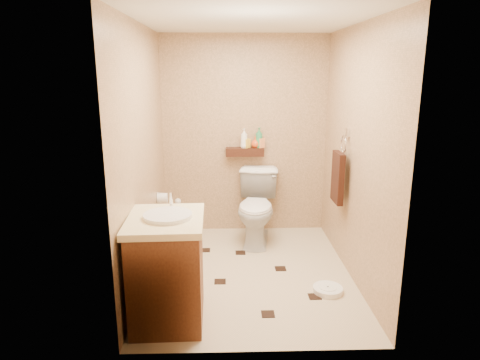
{
  "coord_description": "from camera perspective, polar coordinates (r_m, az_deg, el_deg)",
  "views": [
    {
      "loc": [
        -0.22,
        -3.94,
        1.97
      ],
      "look_at": [
        -0.09,
        0.25,
        0.9
      ],
      "focal_mm": 32.0,
      "sensor_mm": 36.0,
      "label": 1
    }
  ],
  "objects": [
    {
      "name": "bottle_b",
      "position": [
        5.18,
        0.86,
        5.22
      ],
      "size": [
        0.1,
        0.1,
        0.16
      ],
      "primitive_type": "imported",
      "rotation": [
        0.0,
        0.0,
        5.52
      ],
      "color": "yellow",
      "rests_on": "wall_shelf"
    },
    {
      "name": "toilet_brush",
      "position": [
        5.36,
        -8.18,
        -5.55
      ],
      "size": [
        0.11,
        0.11,
        0.47
      ],
      "color": "#175C52",
      "rests_on": "ground"
    },
    {
      "name": "toilet",
      "position": [
        5.03,
        2.27,
        -3.68
      ],
      "size": [
        0.57,
        0.87,
        0.84
      ],
      "primitive_type": "imported",
      "rotation": [
        0.0,
        0.0,
        -0.13
      ],
      "color": "white",
      "rests_on": "ground"
    },
    {
      "name": "bottle_d",
      "position": [
        5.18,
        2.55,
        5.67
      ],
      "size": [
        0.13,
        0.13,
        0.24
      ],
      "primitive_type": "imported",
      "rotation": [
        0.0,
        0.0,
        2.71
      ],
      "color": "#2D8853",
      "rests_on": "wall_shelf"
    },
    {
      "name": "wall_right",
      "position": [
        4.19,
        15.15,
        3.22
      ],
      "size": [
        0.04,
        2.5,
        2.4
      ],
      "primitive_type": "cube",
      "color": "tan",
      "rests_on": "ground"
    },
    {
      "name": "wall_left",
      "position": [
        4.09,
        -12.81,
        3.08
      ],
      "size": [
        0.04,
        2.5,
        2.4
      ],
      "primitive_type": "cube",
      "color": "tan",
      "rests_on": "ground"
    },
    {
      "name": "wall_front",
      "position": [
        2.8,
        2.72,
        -1.68
      ],
      "size": [
        2.0,
        0.04,
        2.4
      ],
      "primitive_type": "cube",
      "color": "tan",
      "rests_on": "ground"
    },
    {
      "name": "bottle_a",
      "position": [
        5.17,
        0.55,
        5.61
      ],
      "size": [
        0.12,
        0.12,
        0.23
      ],
      "primitive_type": "imported",
      "rotation": [
        0.0,
        0.0,
        5.76
      ],
      "color": "white",
      "rests_on": "wall_shelf"
    },
    {
      "name": "floor_accents",
      "position": [
        4.36,
        1.66,
        -12.52
      ],
      "size": [
        1.14,
        1.44,
        0.01
      ],
      "color": "black",
      "rests_on": "ground"
    },
    {
      "name": "bathroom_scale",
      "position": [
        4.13,
        11.62,
        -14.12
      ],
      "size": [
        0.32,
        0.32,
        0.05
      ],
      "rotation": [
        0.0,
        0.0,
        0.19
      ],
      "color": "white",
      "rests_on": "ground"
    },
    {
      "name": "bottle_c",
      "position": [
        5.19,
        2.11,
        5.09
      ],
      "size": [
        0.15,
        0.15,
        0.14
      ],
      "primitive_type": "imported",
      "rotation": [
        0.0,
        0.0,
        3.62
      ],
      "color": "#DA4B19",
      "rests_on": "wall_shelf"
    },
    {
      "name": "wall_shelf",
      "position": [
        5.2,
        0.64,
        3.78
      ],
      "size": [
        0.46,
        0.14,
        0.1
      ],
      "primitive_type": "cube",
      "color": "#3E1C10",
      "rests_on": "wall_back"
    },
    {
      "name": "toilet_paper",
      "position": [
        4.84,
        -10.31,
        -2.36
      ],
      "size": [
        0.12,
        0.11,
        0.12
      ],
      "color": "white",
      "rests_on": "wall_left"
    },
    {
      "name": "wall_back",
      "position": [
        5.25,
        0.61,
        5.88
      ],
      "size": [
        2.0,
        0.04,
        2.4
      ],
      "primitive_type": "cube",
      "color": "tan",
      "rests_on": "ground"
    },
    {
      "name": "bottle_e",
      "position": [
        5.19,
        2.73,
        5.29
      ],
      "size": [
        0.11,
        0.11,
        0.18
      ],
      "primitive_type": "imported",
      "rotation": [
        0.0,
        0.0,
        5.41
      ],
      "color": "#FF9554",
      "rests_on": "wall_shelf"
    },
    {
      "name": "towel_ring",
      "position": [
        4.46,
        12.96,
        0.64
      ],
      "size": [
        0.12,
        0.3,
        0.76
      ],
      "color": "silver",
      "rests_on": "wall_right"
    },
    {
      "name": "ground",
      "position": [
        4.41,
        1.26,
        -12.24
      ],
      "size": [
        2.5,
        2.5,
        0.0
      ],
      "primitive_type": "plane",
      "color": "beige",
      "rests_on": "ground"
    },
    {
      "name": "ceiling",
      "position": [
        3.96,
        1.46,
        20.52
      ],
      "size": [
        2.0,
        2.5,
        0.02
      ],
      "primitive_type": "cube",
      "color": "silver",
      "rests_on": "wall_back"
    },
    {
      "name": "vanity",
      "position": [
        3.53,
        -9.65,
        -11.43
      ],
      "size": [
        0.61,
        0.73,
        1.01
      ],
      "rotation": [
        0.0,
        0.0,
        0.03
      ],
      "color": "brown",
      "rests_on": "ground"
    }
  ]
}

